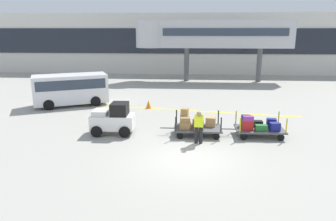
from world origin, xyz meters
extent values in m
plane|color=#9E9B91|center=(0.00, 0.00, 0.00)|extent=(120.00, 120.00, 0.00)
cube|color=yellow|center=(-1.29, 8.03, 0.00)|extent=(16.08, 2.71, 0.01)
cube|color=beige|center=(0.00, 26.00, 3.43)|extent=(49.96, 2.40, 6.85)
cube|color=#1E232D|center=(0.00, 24.75, 3.77)|extent=(47.46, 0.12, 2.80)
cube|color=#B7B7BC|center=(3.23, 20.00, 4.61)|extent=(12.99, 2.20, 2.60)
cylinder|color=#B7B7BC|center=(-3.87, 20.00, 4.61)|extent=(3.00, 3.00, 2.60)
cube|color=#2D3847|center=(3.23, 18.86, 4.81)|extent=(11.69, 0.08, 0.70)
cylinder|color=#59595B|center=(-0.34, 20.00, 1.65)|extent=(0.50, 0.50, 3.31)
cylinder|color=#59595B|center=(6.80, 20.00, 1.65)|extent=(0.50, 0.50, 3.31)
cube|color=white|center=(-3.73, 2.95, 0.63)|extent=(2.12, 1.14, 0.70)
cube|color=black|center=(-3.36, 2.96, 1.28)|extent=(0.82, 1.00, 0.60)
cube|color=silver|center=(-4.31, 2.94, 1.10)|extent=(0.72, 0.95, 0.24)
cylinder|color=black|center=(-4.42, 3.46, 0.28)|extent=(0.56, 0.19, 0.56)
cylinder|color=black|center=(-4.40, 2.42, 0.28)|extent=(0.56, 0.19, 0.56)
cylinder|color=black|center=(-3.06, 3.49, 0.28)|extent=(0.56, 0.19, 0.56)
cylinder|color=black|center=(-3.04, 2.44, 0.28)|extent=(0.56, 0.19, 0.56)
cube|color=#4C4C4F|center=(0.47, 3.03, 0.36)|extent=(2.32, 1.44, 0.08)
cylinder|color=black|center=(-0.60, 3.65, 0.75)|extent=(0.06, 0.06, 0.70)
cylinder|color=black|center=(-0.58, 2.36, 0.75)|extent=(0.06, 0.06, 0.70)
cylinder|color=black|center=(1.52, 3.69, 0.75)|extent=(0.06, 0.06, 0.70)
cylinder|color=black|center=(1.54, 2.40, 0.75)|extent=(0.06, 0.06, 0.70)
cylinder|color=black|center=(-0.40, 3.61, 0.16)|extent=(0.32, 0.11, 0.32)
cylinder|color=black|center=(-0.38, 2.42, 0.16)|extent=(0.32, 0.11, 0.32)
cylinder|color=black|center=(1.32, 3.64, 0.16)|extent=(0.32, 0.11, 0.32)
cylinder|color=black|center=(1.34, 2.45, 0.16)|extent=(0.32, 0.11, 0.32)
cylinder|color=#333333|center=(-1.03, 3.00, 0.34)|extent=(0.70, 0.06, 0.05)
cube|color=olive|center=(-0.18, 3.36, 0.66)|extent=(0.44, 0.47, 0.52)
cube|color=olive|center=(-0.14, 2.74, 0.58)|extent=(0.54, 0.47, 0.35)
cube|color=tan|center=(0.47, 3.33, 0.60)|extent=(0.51, 0.50, 0.40)
cube|color=olive|center=(0.50, 2.75, 0.66)|extent=(0.47, 0.52, 0.51)
cube|color=tan|center=(1.11, 3.32, 0.62)|extent=(0.53, 0.51, 0.45)
cube|color=#A87F4C|center=(-0.18, 3.36, 1.09)|extent=(0.40, 0.41, 0.34)
cube|color=olive|center=(-0.14, 2.74, 0.86)|extent=(0.48, 0.35, 0.21)
cube|color=#4C4C4F|center=(3.47, 3.08, 0.36)|extent=(2.32, 1.44, 0.08)
cylinder|color=gold|center=(2.40, 3.70, 0.75)|extent=(0.06, 0.06, 0.70)
cylinder|color=gold|center=(2.42, 2.42, 0.75)|extent=(0.06, 0.06, 0.70)
cylinder|color=gold|center=(4.52, 3.74, 0.75)|extent=(0.06, 0.06, 0.70)
cylinder|color=gold|center=(4.54, 2.45, 0.75)|extent=(0.06, 0.06, 0.70)
cylinder|color=black|center=(2.60, 3.66, 0.16)|extent=(0.32, 0.11, 0.32)
cylinder|color=black|center=(2.62, 2.47, 0.16)|extent=(0.32, 0.11, 0.32)
cylinder|color=black|center=(4.32, 3.69, 0.16)|extent=(0.32, 0.11, 0.32)
cylinder|color=black|center=(4.34, 2.50, 0.16)|extent=(0.32, 0.11, 0.32)
cylinder|color=#333333|center=(1.97, 3.05, 0.34)|extent=(0.70, 0.06, 0.05)
cube|color=#236B2D|center=(2.83, 3.34, 0.58)|extent=(0.49, 0.38, 0.36)
cube|color=red|center=(2.84, 2.78, 0.63)|extent=(0.50, 0.34, 0.46)
cube|color=black|center=(3.46, 3.41, 0.54)|extent=(0.41, 0.33, 0.29)
cube|color=#236B2D|center=(3.45, 2.72, 0.54)|extent=(0.56, 0.33, 0.29)
cube|color=navy|center=(4.08, 3.36, 0.61)|extent=(0.48, 0.36, 0.43)
cube|color=navy|center=(4.09, 2.75, 0.60)|extent=(0.51, 0.41, 0.40)
cube|color=navy|center=(2.83, 3.34, 0.86)|extent=(0.46, 0.38, 0.22)
cube|color=#8C338C|center=(2.84, 2.78, 0.97)|extent=(0.49, 0.31, 0.22)
cylinder|color=black|center=(0.39, 1.88, 0.41)|extent=(0.16, 0.16, 0.82)
cylinder|color=black|center=(0.59, 1.87, 0.41)|extent=(0.16, 0.16, 0.82)
cube|color=#D1E51E|center=(0.48, 1.78, 1.09)|extent=(0.42, 0.44, 0.61)
sphere|color=#8C6647|center=(0.48, 1.66, 1.45)|extent=(0.22, 0.22, 0.22)
cube|color=silver|center=(-8.05, 8.82, 1.15)|extent=(5.15, 3.77, 1.90)
cube|color=#2D3847|center=(-8.05, 8.82, 1.55)|extent=(4.82, 3.64, 0.64)
cylinder|color=black|center=(-9.02, 7.39, 0.34)|extent=(0.72, 0.51, 0.68)
cylinder|color=black|center=(-6.33, 8.67, 0.34)|extent=(0.72, 0.51, 0.68)
cone|color=orange|center=(-2.65, 8.30, 0.28)|extent=(0.36, 0.36, 0.55)
camera|label=1|loc=(0.08, -11.84, 5.06)|focal=33.83mm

